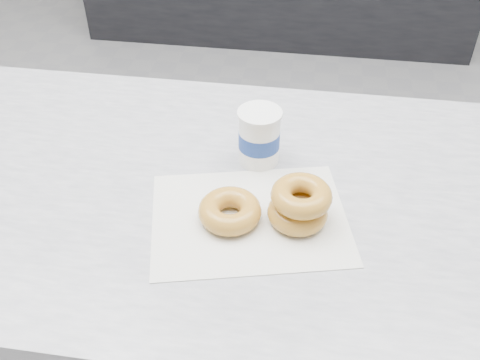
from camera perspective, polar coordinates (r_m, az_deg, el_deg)
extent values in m
plane|color=gray|center=(2.07, -1.59, -8.54)|extent=(5.00, 5.00, 0.00)
cube|color=#333335|center=(1.38, -6.33, -15.27)|extent=(3.00, 0.70, 0.86)
cube|color=silver|center=(1.04, -8.09, -1.02)|extent=(3.06, 0.76, 0.04)
cube|color=silver|center=(0.94, 1.02, -4.08)|extent=(0.39, 0.33, 0.00)
torus|color=gold|center=(0.92, -1.09, -3.31)|extent=(0.13, 0.13, 0.04)
torus|color=gold|center=(0.93, 6.14, -3.46)|extent=(0.11, 0.11, 0.04)
torus|color=gold|center=(0.91, 6.57, -1.68)|extent=(0.15, 0.15, 0.04)
cylinder|color=white|center=(1.03, 2.06, 4.62)|extent=(0.10, 0.10, 0.11)
cylinder|color=white|center=(1.00, 2.13, 7.13)|extent=(0.09, 0.09, 0.01)
cylinder|color=navy|center=(1.04, 2.05, 4.40)|extent=(0.10, 0.10, 0.03)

